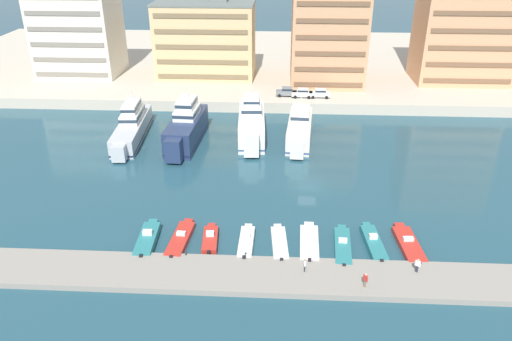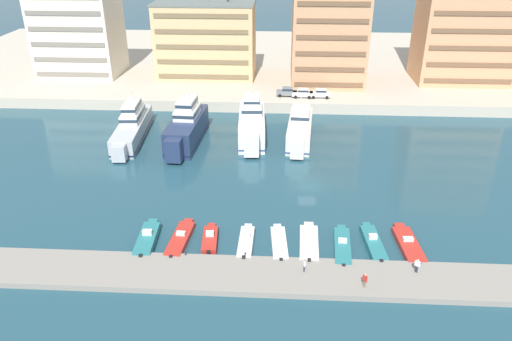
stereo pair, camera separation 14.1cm
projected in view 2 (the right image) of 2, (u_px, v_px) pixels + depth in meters
The scene contains 28 objects.
ground_plane at pixel (307, 186), 70.36m from camera, with size 400.00×400.00×0.00m, color #234C5B.
quay_promenade at pixel (298, 63), 127.34m from camera, with size 180.00×70.00×2.10m, color beige.
pier_dock at pixel (315, 278), 51.62m from camera, with size 120.00×6.02×0.66m, color gray.
yacht_silver_far_left at pixel (132, 126), 85.12m from camera, with size 5.08×20.62×7.67m.
yacht_navy_left at pixel (186, 127), 83.04m from camera, with size 5.26×17.94×9.00m.
yacht_white_mid_left at pixel (252, 123), 84.56m from camera, with size 5.13×17.25×8.95m.
yacht_ivory_center_left at pixel (300, 129), 84.24m from camera, with size 4.88×17.19×6.81m.
motorboat_teal_far_left at pixel (147, 239), 57.63m from camera, with size 2.27×7.58×1.55m.
motorboat_red_left at pixel (180, 239), 57.77m from camera, with size 2.43×8.04×1.20m.
motorboat_red_mid_left at pixel (210, 239), 57.73m from camera, with size 2.04×6.03×1.35m.
motorboat_white_center_left at pixel (246, 242), 56.96m from camera, with size 1.66×6.64×1.53m.
motorboat_white_center at pixel (279, 243), 56.96m from camera, with size 2.16×7.22×1.24m.
motorboat_white_center_right at pixel (309, 243), 56.90m from camera, with size 2.27×7.62×1.50m.
motorboat_teal_mid_right at pixel (342, 246), 56.48m from camera, with size 2.23×8.14×1.19m.
motorboat_teal_right at pixel (373, 243), 57.01m from camera, with size 2.26×7.81×1.39m.
motorboat_red_far_right at pixel (408, 244), 56.88m from camera, with size 2.66×8.22×1.13m.
car_grey_far_left at pixel (287, 91), 99.28m from camera, with size 4.16×2.03×1.80m.
car_white_left at pixel (303, 93), 98.54m from camera, with size 4.14×2.00×1.80m.
car_white_mid_left at pixel (320, 93), 98.43m from camera, with size 4.10×1.93×1.80m.
apartment_block_far_left at pixel (78, 29), 110.40m from camera, with size 17.58×13.56×21.63m.
apartment_block_left at pixel (206, 39), 109.35m from camera, with size 21.49×12.79×18.13m.
apartment_block_mid_left at pixel (328, 36), 105.06m from camera, with size 15.40×16.78×21.33m.
apartment_block_center_left at pixel (469, 16), 103.47m from camera, with size 19.77×12.85×29.50m.
pedestrian_near_edge at pixel (304, 264), 51.68m from camera, with size 0.25×0.60×1.55m.
pedestrian_mid_deck at pixel (365, 279), 49.40m from camera, with size 0.44×0.55×1.66m.
pedestrian_far_side at pixel (417, 265), 51.51m from camera, with size 0.55×0.43×1.65m.
bollard_west at pixel (185, 252), 54.49m from camera, with size 0.20×0.20×0.61m.
bollard_west_mid at pixel (245, 254), 54.16m from camera, with size 0.20×0.20×0.61m.
Camera 2 is at (-3.80, -62.28, 33.39)m, focal length 35.00 mm.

